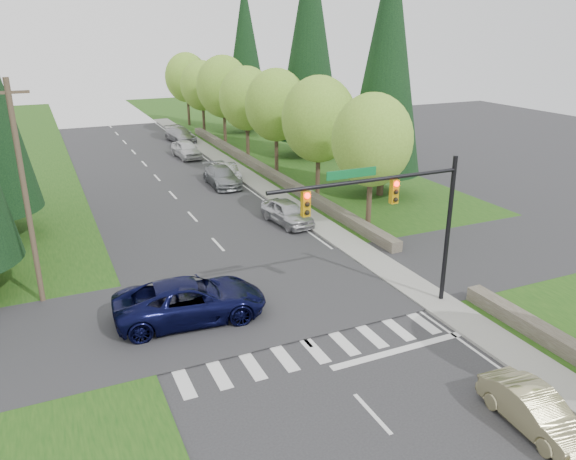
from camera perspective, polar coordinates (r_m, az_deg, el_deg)
ground at (r=20.17m, az=6.97°, el=-16.42°), size 120.00×120.00×0.00m
grass_east at (r=41.83m, az=8.14°, el=3.36°), size 14.00×110.00×0.06m
cross_street at (r=26.25m, az=-2.11°, el=-6.98°), size 120.00×8.00×0.10m
sidewalk_east at (r=40.73m, az=-0.66°, el=3.16°), size 1.80×80.00×0.13m
curb_east at (r=40.41m, az=-1.76°, el=3.01°), size 0.20×80.00×0.13m
stone_wall_north at (r=48.40m, az=-2.65°, el=6.25°), size 0.70×40.00×0.70m
traffic_signal at (r=23.48m, az=10.98°, el=2.47°), size 8.70×0.37×6.80m
utility_pole at (r=26.56m, az=-25.14°, el=3.32°), size 1.60×0.24×10.00m
decid_tree_0 at (r=33.60m, az=8.55°, el=9.00°), size 4.80×4.80×8.37m
decid_tree_1 at (r=39.57m, az=3.15°, el=11.15°), size 5.20×5.20×8.80m
decid_tree_2 at (r=45.73m, az=-1.21°, el=12.56°), size 5.00×5.00×8.82m
decid_tree_3 at (r=52.25m, az=-4.22°, el=13.18°), size 5.00×5.00×8.55m
decid_tree_4 at (r=58.82m, az=-6.60°, el=14.27°), size 5.40×5.40×9.18m
decid_tree_5 at (r=65.47m, az=-8.73°, el=14.29°), size 4.80×4.80×8.30m
decid_tree_6 at (r=72.20m, az=-10.27°, el=15.00°), size 5.20×5.20×8.86m
conifer_e_a at (r=40.70m, az=10.09°, el=16.80°), size 5.44×5.44×17.80m
conifer_e_b at (r=53.27m, az=2.22°, el=18.88°), size 6.12×6.12×19.80m
conifer_e_c at (r=65.78m, az=-4.35°, el=17.77°), size 5.10×5.10×16.80m
sedan_champagne at (r=19.94m, az=23.77°, el=-16.42°), size 1.57×3.98×1.29m
suv_navy at (r=24.50m, az=-9.87°, el=-7.04°), size 6.67×3.48×1.79m
parked_car_a at (r=35.63m, az=-0.09°, el=1.82°), size 2.32×4.64×1.52m
parked_car_b at (r=44.59m, az=-6.72°, el=5.44°), size 2.22×5.18×1.49m
parked_car_c at (r=46.30m, az=-6.08°, el=5.88°), size 1.68×3.99×1.28m
parked_car_d at (r=54.78m, az=-10.30°, el=8.07°), size 2.20×4.82×1.60m
parked_car_e at (r=62.52m, az=-10.87°, el=9.48°), size 2.71×5.49×1.53m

